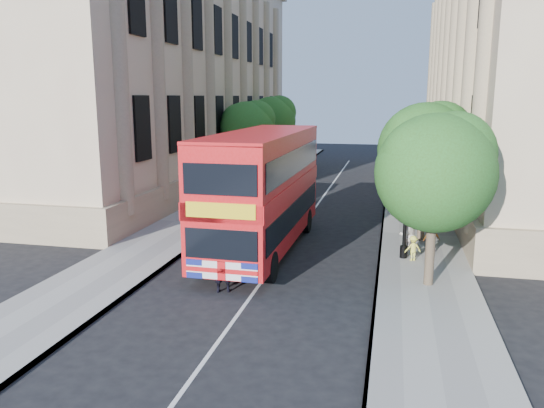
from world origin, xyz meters
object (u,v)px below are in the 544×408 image
Objects in this scene: box_van at (267,185)px; woman_pedestrian at (408,235)px; lamp_post at (406,200)px; double_decker_bus at (263,187)px; police_constable at (222,265)px.

woman_pedestrian is at bearing -43.09° from box_van.
lamp_post reaches higher than box_van.
double_decker_bus is (-5.91, 0.12, 0.26)m from lamp_post.
police_constable is (-6.05, -5.00, -1.56)m from lamp_post.
lamp_post is at bearing -163.69° from police_constable.
police_constable is (1.81, -14.23, -0.36)m from box_van.
police_constable is 8.35m from woman_pedestrian.
lamp_post is at bearing -45.50° from box_van.
police_constable is (-0.15, -5.12, -1.81)m from double_decker_bus.
double_decker_bus is at bearing -73.82° from box_van.
box_van reaches higher than woman_pedestrian.
box_van is at bearing -105.98° from police_constable.
woman_pedestrian is (6.07, 0.46, -1.83)m from double_decker_bus.
box_van is at bearing 102.94° from double_decker_bus.
box_van is 2.53× the size of police_constable.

